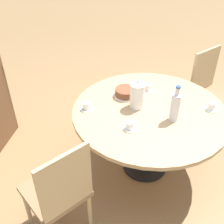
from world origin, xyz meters
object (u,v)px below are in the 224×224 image
at_px(coffee_pot, 137,95).
at_px(cup_c, 130,126).
at_px(water_bottle, 175,107).
at_px(cup_a, 86,107).
at_px(chair_a, 210,91).
at_px(cup_d, 149,88).
at_px(cake_main, 126,93).
at_px(chair_b, 59,191).
at_px(cup_b, 212,107).

bearing_deg(coffee_pot, cup_c, 176.42).
xyz_separation_m(water_bottle, cup_a, (0.01, 0.75, -0.11)).
relative_size(chair_a, cup_d, 7.98).
xyz_separation_m(water_bottle, cup_d, (0.43, 0.24, -0.11)).
height_order(cake_main, cup_d, cake_main).
height_order(chair_a, cup_c, chair_a).
xyz_separation_m(chair_a, cake_main, (-0.60, 0.88, 0.25)).
distance_m(cup_a, cup_c, 0.46).
relative_size(cake_main, cup_a, 1.90).
distance_m(coffee_pot, cake_main, 0.22).
bearing_deg(chair_b, cup_b, 168.85).
distance_m(water_bottle, cake_main, 0.54).
relative_size(chair_b, water_bottle, 2.91).
xyz_separation_m(chair_a, coffee_pot, (-0.76, 0.76, 0.34)).
bearing_deg(cup_c, chair_b, 140.34).
height_order(chair_a, water_bottle, water_bottle).
xyz_separation_m(water_bottle, cup_b, (0.21, -0.33, -0.11)).
distance_m(cup_b, cup_c, 0.78).
relative_size(chair_a, coffee_pot, 3.47).
height_order(coffee_pot, cup_b, coffee_pot).
relative_size(water_bottle, cake_main, 1.45).
bearing_deg(cup_c, cup_b, -59.80).
bearing_deg(cup_c, water_bottle, -61.73).
distance_m(chair_a, water_bottle, 1.05).
bearing_deg(chair_a, cup_d, 167.48).
relative_size(chair_a, cup_c, 7.98).
bearing_deg(cup_a, cup_c, -116.03).
distance_m(cup_a, cup_b, 1.10).
xyz_separation_m(cup_c, cup_d, (0.61, -0.11, 0.00)).
bearing_deg(cake_main, cup_a, 131.93).
bearing_deg(cake_main, cup_c, -168.05).
distance_m(cup_b, cup_d, 0.61).
xyz_separation_m(cake_main, cup_d, (0.14, -0.21, -0.01)).
bearing_deg(cup_b, cup_a, 100.08).
xyz_separation_m(cup_a, cup_c, (-0.20, -0.41, 0.00)).
distance_m(cup_c, cup_d, 0.62).
xyz_separation_m(chair_b, water_bottle, (0.72, -0.79, 0.35)).
xyz_separation_m(cup_a, cup_b, (0.19, -1.08, 0.00)).
bearing_deg(cup_a, cup_b, -79.92).
distance_m(coffee_pot, cup_b, 0.67).
bearing_deg(cake_main, cup_d, -56.72).
bearing_deg(coffee_pot, cup_b, -83.46).
distance_m(chair_a, cup_b, 0.73).
bearing_deg(chair_a, cup_c, -172.93).
relative_size(chair_a, cup_b, 7.98).
relative_size(water_bottle, cup_a, 2.74).
bearing_deg(chair_b, cup_d, -166.38).
distance_m(chair_b, cake_main, 1.10).
relative_size(cake_main, cup_d, 1.90).
bearing_deg(water_bottle, chair_b, 132.41).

